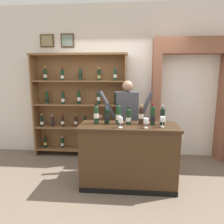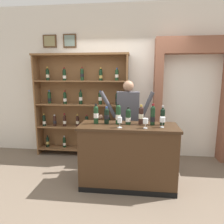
# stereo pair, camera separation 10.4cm
# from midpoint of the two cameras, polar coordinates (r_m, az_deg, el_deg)

# --- Properties ---
(ground_plane) EXTENTS (14.00, 14.00, 0.02)m
(ground_plane) POSITION_cam_midpoint_polar(r_m,az_deg,el_deg) (3.54, 0.12, -19.60)
(ground_plane) COLOR #6B5B4C
(back_wall) EXTENTS (12.00, 0.19, 3.19)m
(back_wall) POSITION_cam_midpoint_polar(r_m,az_deg,el_deg) (4.51, 1.63, 8.30)
(back_wall) COLOR silver
(back_wall) RESTS_ON ground
(wine_shelf) EXTENTS (2.02, 0.33, 2.18)m
(wine_shelf) POSITION_cam_midpoint_polar(r_m,az_deg,el_deg) (4.45, -9.56, 2.35)
(wine_shelf) COLOR brown
(wine_shelf) RESTS_ON ground
(archway_doorway) EXTENTS (1.53, 0.45, 2.47)m
(archway_doorway) POSITION_cam_midpoint_polar(r_m,az_deg,el_deg) (4.54, 19.91, 5.40)
(archway_doorway) COLOR brown
(archway_doorway) RESTS_ON ground
(tasting_counter) EXTENTS (1.51, 0.59, 1.00)m
(tasting_counter) POSITION_cam_midpoint_polar(r_m,az_deg,el_deg) (3.30, 3.59, -12.07)
(tasting_counter) COLOR #422B19
(tasting_counter) RESTS_ON ground
(shopkeeper) EXTENTS (1.00, 0.22, 1.65)m
(shopkeeper) POSITION_cam_midpoint_polar(r_m,az_deg,el_deg) (3.72, 3.44, -1.24)
(shopkeeper) COLOR #2D3347
(shopkeeper) RESTS_ON ground
(tasting_bottle_grappa) EXTENTS (0.08, 0.08, 0.31)m
(tasting_bottle_grappa) POSITION_cam_midpoint_polar(r_m,az_deg,el_deg) (3.22, -5.37, -0.60)
(tasting_bottle_grappa) COLOR #19381E
(tasting_bottle_grappa) RESTS_ON tasting_counter
(tasting_bottle_chianti) EXTENTS (0.08, 0.08, 0.27)m
(tasting_bottle_chianti) POSITION_cam_midpoint_polar(r_m,az_deg,el_deg) (3.21, -2.40, -0.95)
(tasting_bottle_chianti) COLOR black
(tasting_bottle_chianti) RESTS_ON tasting_counter
(tasting_bottle_prosecco) EXTENTS (0.08, 0.08, 0.32)m
(tasting_bottle_prosecco) POSITION_cam_midpoint_polar(r_m,az_deg,el_deg) (3.19, 0.85, -0.58)
(tasting_bottle_prosecco) COLOR #19381E
(tasting_bottle_prosecco) RESTS_ON tasting_counter
(tasting_bottle_bianco) EXTENTS (0.08, 0.08, 0.27)m
(tasting_bottle_bianco) POSITION_cam_midpoint_polar(r_m,az_deg,el_deg) (3.18, 3.66, -1.20)
(tasting_bottle_bianco) COLOR black
(tasting_bottle_bianco) RESTS_ON tasting_counter
(tasting_bottle_rosso) EXTENTS (0.07, 0.07, 0.30)m
(tasting_bottle_rosso) POSITION_cam_midpoint_polar(r_m,az_deg,el_deg) (3.21, 7.19, -0.74)
(tasting_bottle_rosso) COLOR black
(tasting_bottle_rosso) RESTS_ON tasting_counter
(tasting_bottle_vin_santo) EXTENTS (0.07, 0.07, 0.33)m
(tasting_bottle_vin_santo) POSITION_cam_midpoint_polar(r_m,az_deg,el_deg) (3.20, 10.37, -0.85)
(tasting_bottle_vin_santo) COLOR black
(tasting_bottle_vin_santo) RESTS_ON tasting_counter
(tasting_bottle_brunello) EXTENTS (0.07, 0.07, 0.30)m
(tasting_bottle_brunello) POSITION_cam_midpoint_polar(r_m,az_deg,el_deg) (3.23, 12.97, -1.06)
(tasting_bottle_brunello) COLOR black
(tasting_bottle_brunello) RESTS_ON tasting_counter
(wine_glass_right) EXTENTS (0.07, 0.07, 0.16)m
(wine_glass_right) POSITION_cam_midpoint_polar(r_m,az_deg,el_deg) (2.97, 1.36, -2.34)
(wine_glass_right) COLOR silver
(wine_glass_right) RESTS_ON tasting_counter
(wine_glass_left) EXTENTS (0.07, 0.07, 0.15)m
(wine_glass_left) POSITION_cam_midpoint_polar(r_m,az_deg,el_deg) (2.98, 8.50, -2.50)
(wine_glass_left) COLOR silver
(wine_glass_left) RESTS_ON tasting_counter
(wine_glass_spare) EXTENTS (0.08, 0.08, 0.15)m
(wine_glass_spare) POSITION_cam_midpoint_polar(r_m,az_deg,el_deg) (3.09, 13.00, -2.06)
(wine_glass_spare) COLOR silver
(wine_glass_spare) RESTS_ON tasting_counter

